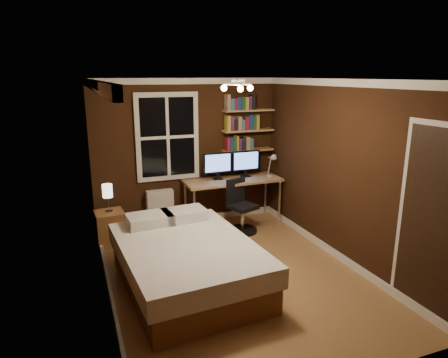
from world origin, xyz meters
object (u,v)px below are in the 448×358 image
object	(u,v)px
monitor_right	(246,164)
office_chair	(241,213)
desk	(233,183)
bed	(187,262)
monitor_left	(218,166)
desk_lamp	(272,165)
nightstand	(110,228)
bedside_lamp	(108,198)
radiator	(160,209)

from	to	relation	value
monitor_right	office_chair	distance (m)	0.91
desk	monitor_right	world-z (taller)	monitor_right
bed	monitor_left	xyz separation A→B (m)	(1.10, 1.89, 0.73)
monitor_right	desk_lamp	world-z (taller)	monitor_right
nightstand	monitor_left	world-z (taller)	monitor_left
monitor_left	desk_lamp	bearing A→B (deg)	-10.72
bedside_lamp	desk	distance (m)	2.12
bedside_lamp	desk_lamp	bearing A→B (deg)	1.86
nightstand	monitor_right	world-z (taller)	monitor_right
monitor_right	office_chair	bearing A→B (deg)	-120.94
desk_lamp	office_chair	world-z (taller)	desk_lamp
radiator	monitor_right	distance (m)	1.68
bedside_lamp	monitor_left	size ratio (longest dim) A/B	0.86
desk	office_chair	bearing A→B (deg)	-92.34
bed	office_chair	bearing A→B (deg)	42.56
nightstand	bedside_lamp	bearing A→B (deg)	0.00
radiator	desk	xyz separation A→B (m)	(1.24, -0.22, 0.41)
nightstand	monitor_left	size ratio (longest dim) A/B	1.04
bed	monitor_left	size ratio (longest dim) A/B	4.37
nightstand	radiator	distance (m)	0.96
radiator	nightstand	bearing A→B (deg)	-155.11
radiator	desk_lamp	world-z (taller)	desk_lamp
monitor_right	bed	bearing A→B (deg)	-130.69
nightstand	desk	xyz separation A→B (m)	(2.11, 0.19, 0.48)
bedside_lamp	office_chair	distance (m)	2.15
monitor_left	office_chair	size ratio (longest dim) A/B	0.57
desk	monitor_left	distance (m)	0.39
bedside_lamp	desk_lamp	distance (m)	2.82
monitor_left	desk_lamp	world-z (taller)	monitor_left
bedside_lamp	desk	xyz separation A→B (m)	(2.11, 0.19, -0.01)
bed	desk_lamp	bearing A→B (deg)	36.11
nightstand	monitor_right	bearing A→B (deg)	2.80
desk	desk_lamp	world-z (taller)	desk_lamp
desk_lamp	nightstand	bearing A→B (deg)	-178.14
bedside_lamp	monitor_right	size ratio (longest dim) A/B	0.86
nightstand	bed	bearing A→B (deg)	-68.55
radiator	office_chair	xyz separation A→B (m)	(1.22, -0.63, -0.01)
bed	nightstand	world-z (taller)	bed
nightstand	office_chair	distance (m)	2.11
bedside_lamp	radiator	size ratio (longest dim) A/B	0.65
desk	monitor_right	distance (m)	0.41
bedside_lamp	radiator	world-z (taller)	bedside_lamp
monitor_right	desk_lamp	size ratio (longest dim) A/B	1.15
radiator	desk_lamp	bearing A→B (deg)	-9.16
office_chair	desk_lamp	bearing A→B (deg)	4.89
nightstand	bedside_lamp	distance (m)	0.48
bedside_lamp	nightstand	bearing A→B (deg)	0.00
nightstand	desk_lamp	world-z (taller)	desk_lamp
bed	monitor_right	size ratio (longest dim) A/B	4.37
nightstand	desk	bearing A→B (deg)	1.39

